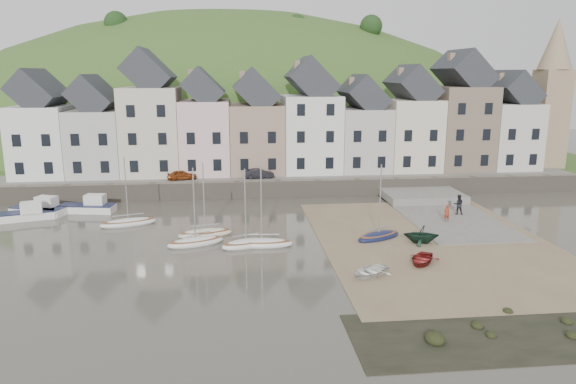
{
  "coord_description": "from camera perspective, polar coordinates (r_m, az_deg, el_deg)",
  "views": [
    {
      "loc": [
        -4.62,
        -38.51,
        13.09
      ],
      "look_at": [
        0.0,
        6.0,
        3.0
      ],
      "focal_mm": 33.01,
      "sensor_mm": 36.0,
      "label": 1
    }
  ],
  "objects": [
    {
      "name": "sailboat_0",
      "position": [
        48.61,
        -16.81,
        -3.15
      ],
      "size": [
        5.09,
        2.96,
        6.32
      ],
      "color": "white",
      "rests_on": "ground"
    },
    {
      "name": "person_red",
      "position": [
        49.26,
        16.72,
        -2.19
      ],
      "size": [
        0.61,
        0.44,
        1.54
      ],
      "primitive_type": "imported",
      "rotation": [
        0.0,
        0.0,
        3.28
      ],
      "color": "#99311B",
      "rests_on": "slipway"
    },
    {
      "name": "motorboat_0",
      "position": [
        55.17,
        -25.12,
        -1.62
      ],
      "size": [
        5.46,
        3.3,
        1.7
      ],
      "color": "white",
      "rests_on": "ground"
    },
    {
      "name": "seawall",
      "position": [
        57.02,
        -1.14,
        0.36
      ],
      "size": [
        70.0,
        1.2,
        1.8
      ],
      "primitive_type": "cube",
      "color": "slate",
      "rests_on": "ground"
    },
    {
      "name": "townhouse_terrace",
      "position": [
        63.1,
        -0.1,
        7.46
      ],
      "size": [
        61.05,
        8.0,
        13.93
      ],
      "color": "white",
      "rests_on": "quay_land"
    },
    {
      "name": "motorboat_2",
      "position": [
        54.29,
        -20.63,
        -1.44
      ],
      "size": [
        5.46,
        2.59,
        1.7
      ],
      "color": "white",
      "rests_on": "ground"
    },
    {
      "name": "sailboat_3",
      "position": [
        41.04,
        -4.55,
        -5.54
      ],
      "size": [
        4.2,
        2.81,
        6.32
      ],
      "color": "white",
      "rests_on": "ground"
    },
    {
      "name": "rowboat_white",
      "position": [
        35.52,
        8.77,
        -8.44
      ],
      "size": [
        3.62,
        3.37,
        0.61
      ],
      "primitive_type": "imported",
      "rotation": [
        0.0,
        0.0,
        -0.99
      ],
      "color": "white",
      "rests_on": "beach"
    },
    {
      "name": "church_spire",
      "position": [
        73.8,
        26.55,
        9.81
      ],
      "size": [
        4.0,
        4.0,
        18.0
      ],
      "color": "#997F60",
      "rests_on": "quay_land"
    },
    {
      "name": "shore_rocks",
      "position": [
        29.69,
        20.82,
        -14.21
      ],
      "size": [
        14.0,
        6.0,
        0.65
      ],
      "color": "black",
      "rests_on": "ground"
    },
    {
      "name": "sailboat_2",
      "position": [
        44.03,
        -8.92,
        -4.39
      ],
      "size": [
        4.67,
        2.4,
        6.32
      ],
      "color": "beige",
      "rests_on": "ground"
    },
    {
      "name": "person_dark",
      "position": [
        52.07,
        17.88,
        -1.28
      ],
      "size": [
        1.08,
        0.95,
        1.88
      ],
      "primitive_type": "imported",
      "rotation": [
        0.0,
        0.0,
        2.84
      ],
      "color": "black",
      "rests_on": "slipway"
    },
    {
      "name": "sailboat_4",
      "position": [
        41.09,
        -2.86,
        -5.5
      ],
      "size": [
        4.95,
        1.82,
        6.32
      ],
      "color": "white",
      "rests_on": "ground"
    },
    {
      "name": "rowboat_red",
      "position": [
        38.46,
        14.21,
        -7.02
      ],
      "size": [
        3.35,
        3.59,
        0.61
      ],
      "primitive_type": "imported",
      "rotation": [
        0.0,
        0.0,
        -0.58
      ],
      "color": "maroon",
      "rests_on": "beach"
    },
    {
      "name": "sailboat_5",
      "position": [
        43.37,
        9.74,
        -4.68
      ],
      "size": [
        4.4,
        3.26,
        6.32
      ],
      "color": "#13193D",
      "rests_on": "ground"
    },
    {
      "name": "beach",
      "position": [
        43.56,
        15.46,
        -5.22
      ],
      "size": [
        18.0,
        26.0,
        0.06
      ],
      "primitive_type": "cube",
      "color": "#7D664C",
      "rests_on": "ground"
    },
    {
      "name": "slipway",
      "position": [
        52.13,
        16.41,
        -2.3
      ],
      "size": [
        8.0,
        18.0,
        0.12
      ],
      "primitive_type": "cube",
      "color": "slate",
      "rests_on": "ground"
    },
    {
      "name": "hillside",
      "position": [
        103.3,
        -5.88,
        -4.88
      ],
      "size": [
        134.4,
        84.0,
        84.0
      ],
      "color": "#375E25",
      "rests_on": "ground"
    },
    {
      "name": "car_left",
      "position": [
        59.31,
        -11.37,
        1.82
      ],
      "size": [
        3.36,
        1.85,
        1.08
      ],
      "primitive_type": "imported",
      "rotation": [
        0.0,
        0.0,
        1.76
      ],
      "color": "brown",
      "rests_on": "quay_street"
    },
    {
      "name": "rowboat_green",
      "position": [
        42.79,
        14.14,
        -4.42
      ],
      "size": [
        3.16,
        2.89,
        1.42
      ],
      "primitive_type": "imported",
      "rotation": [
        0.0,
        0.0,
        -1.8
      ],
      "color": "#142E20",
      "rests_on": "beach"
    },
    {
      "name": "sailboat_1",
      "position": [
        41.96,
        -9.92,
        -5.29
      ],
      "size": [
        4.72,
        2.92,
        6.32
      ],
      "color": "white",
      "rests_on": "ground"
    },
    {
      "name": "motorboat_1",
      "position": [
        53.74,
        -26.36,
        -2.1
      ],
      "size": [
        5.38,
        3.11,
        1.7
      ],
      "color": "white",
      "rests_on": "ground"
    },
    {
      "name": "quay_land",
      "position": [
        71.73,
        -2.15,
        2.79
      ],
      "size": [
        90.0,
        30.0,
        1.5
      ],
      "primitive_type": "cube",
      "color": "#375E25",
      "rests_on": "ground"
    },
    {
      "name": "quay_street",
      "position": [
        60.31,
        -1.42,
        1.67
      ],
      "size": [
        70.0,
        7.0,
        0.1
      ],
      "primitive_type": "cube",
      "color": "slate",
      "rests_on": "quay_land"
    },
    {
      "name": "car_right",
      "position": [
        59.1,
        -3.13,
        2.01
      ],
      "size": [
        3.38,
        1.39,
        1.09
      ],
      "primitive_type": "imported",
      "rotation": [
        0.0,
        0.0,
        1.64
      ],
      "color": "black",
      "rests_on": "quay_street"
    },
    {
      "name": "ground",
      "position": [
        40.94,
        0.87,
        -5.94
      ],
      "size": [
        160.0,
        160.0,
        0.0
      ],
      "primitive_type": "plane",
      "color": "#443F35",
      "rests_on": "ground"
    }
  ]
}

